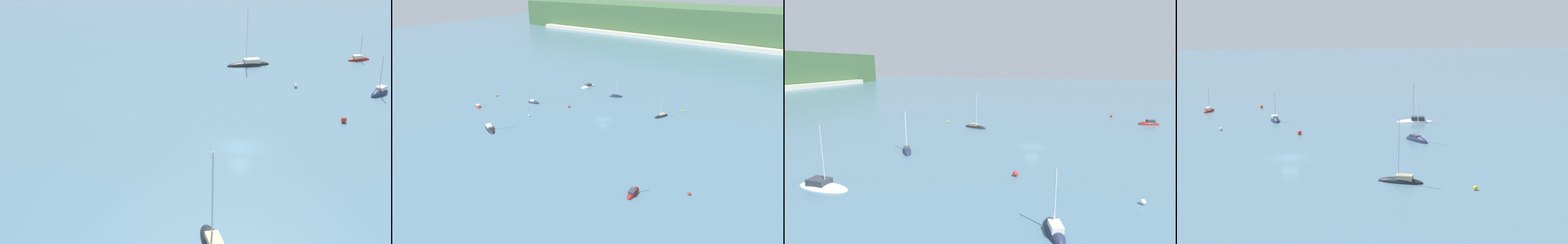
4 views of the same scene
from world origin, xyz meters
TOP-DOWN VIEW (x-y plane):
  - ground_plane at (0.00, 0.00)m, footprint 600.00×600.00m
  - hillside_ridge at (0.00, 192.34)m, footprint 421.07×64.27m
  - shore_town_strip at (0.00, 156.70)m, footprint 357.91×6.00m
  - sailboat_0 at (-31.67, -3.63)m, footprint 5.37×2.80m
  - sailboat_1 at (-8.97, 22.64)m, footprint 5.68×4.08m
  - sailboat_2 at (29.24, -29.77)m, footprint 2.46×5.68m
  - sailboat_3 at (15.40, 15.26)m, footprint 4.07×6.52m
  - sailboat_4 at (-26.80, 26.15)m, footprint 3.67×7.99m
  - sailboat_5 at (-46.01, -19.77)m, footprint 4.98×2.89m
  - sailboat_6 at (-25.73, -29.14)m, footprint 8.60×5.16m
  - mooring_buoy_0 at (19.98, 24.23)m, footprint 0.59×0.59m
  - mooring_buoy_1 at (-23.14, -13.85)m, footprint 0.65×0.65m
  - mooring_buoy_2 at (-17.17, 1.60)m, footprint 0.80×0.80m
  - mooring_buoy_3 at (-49.77, -7.72)m, footprint 0.76×0.76m
  - mooring_buoy_4 at (39.85, -22.23)m, footprint 0.73×0.73m

SIDE VIEW (x-z plane):
  - ground_plane at x=0.00m, z-range 0.00..0.00m
  - sailboat_1 at x=-8.97m, z-range -4.23..4.39m
  - sailboat_0 at x=-31.67m, z-range -3.60..3.78m
  - sailboat_2 at x=29.24m, z-range -3.20..3.41m
  - sailboat_5 at x=-46.01m, z-range -2.90..3.13m
  - sailboat_3 at x=15.40m, z-range -4.62..4.86m
  - sailboat_6 at x=-25.73m, z-range -5.77..6.04m
  - sailboat_4 at x=-26.80m, z-range -4.39..4.67m
  - mooring_buoy_0 at x=19.98m, z-range 0.00..0.59m
  - mooring_buoy_1 at x=-23.14m, z-range 0.00..0.65m
  - mooring_buoy_4 at x=39.85m, z-range 0.00..0.73m
  - mooring_buoy_3 at x=-49.77m, z-range 0.00..0.76m
  - mooring_buoy_2 at x=-17.17m, z-range 0.00..0.80m
  - shore_town_strip at x=0.00m, z-range 0.00..3.05m
  - hillside_ridge at x=0.00m, z-range 0.00..24.71m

